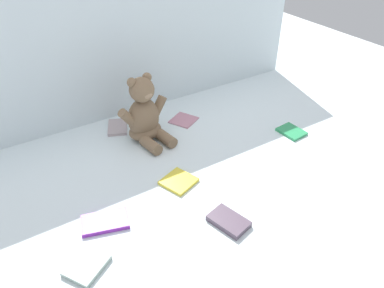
{
  "coord_description": "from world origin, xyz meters",
  "views": [
    {
      "loc": [
        -0.56,
        -0.96,
        0.82
      ],
      "look_at": [
        -0.02,
        -0.1,
        0.1
      ],
      "focal_mm": 34.39,
      "sensor_mm": 36.0,
      "label": 1
    }
  ],
  "objects": [
    {
      "name": "book_case_1",
      "position": [
        -0.07,
        -0.38,
        0.01
      ],
      "size": [
        0.1,
        0.13,
        0.02
      ],
      "primitive_type": "cube",
      "rotation": [
        0.0,
        0.0,
        3.4
      ],
      "color": "#504150",
      "rests_on": "ground_plane"
    },
    {
      "name": "book_case_5",
      "position": [
        -0.15,
        0.28,
        0.01
      ],
      "size": [
        0.12,
        0.14,
        0.01
      ],
      "primitive_type": "cube",
      "rotation": [
        0.0,
        0.0,
        2.73
      ],
      "color": "#A7969A",
      "rests_on": "ground_plane"
    },
    {
      "name": "teddy_bear",
      "position": [
        -0.08,
        0.15,
        0.1
      ],
      "size": [
        0.22,
        0.2,
        0.26
      ],
      "rotation": [
        0.0,
        0.0,
        0.15
      ],
      "color": "#7A6047",
      "rests_on": "ground_plane"
    },
    {
      "name": "backdrop_drape",
      "position": [
        0.0,
        0.39,
        0.3
      ],
      "size": [
        1.6,
        0.03,
        0.6
      ],
      "primitive_type": "cube",
      "color": "silver",
      "rests_on": "ground_plane"
    },
    {
      "name": "book_case_0",
      "position": [
        0.43,
        -0.13,
        0.01
      ],
      "size": [
        0.09,
        0.11,
        0.01
      ],
      "primitive_type": "cube",
      "rotation": [
        0.0,
        0.0,
        3.23
      ],
      "color": "#2D9057",
      "rests_on": "ground_plane"
    },
    {
      "name": "book_case_6",
      "position": [
        0.11,
        0.19,
        0.0
      ],
      "size": [
        0.13,
        0.13,
        0.01
      ],
      "primitive_type": "cube",
      "rotation": [
        0.0,
        0.0,
        2.06
      ],
      "color": "#B27387",
      "rests_on": "ground_plane"
    },
    {
      "name": "ground_plane",
      "position": [
        0.0,
        0.0,
        0.0
      ],
      "size": [
        3.2,
        3.2,
        0.0
      ],
      "primitive_type": "plane",
      "color": "silver"
    },
    {
      "name": "book_case_4",
      "position": [
        -0.38,
        -0.19,
        0.01
      ],
      "size": [
        0.15,
        0.12,
        0.01
      ],
      "primitive_type": "cube",
      "rotation": [
        0.0,
        0.0,
        1.28
      ],
      "color": "purple",
      "rests_on": "ground_plane"
    },
    {
      "name": "book_case_2",
      "position": [
        -0.11,
        -0.15,
        0.01
      ],
      "size": [
        0.13,
        0.13,
        0.01
      ],
      "primitive_type": "cube",
      "rotation": [
        0.0,
        0.0,
        1.92
      ],
      "color": "gold",
      "rests_on": "ground_plane"
    },
    {
      "name": "book_case_3",
      "position": [
        -0.48,
        -0.31,
        0.01
      ],
      "size": [
        0.13,
        0.13,
        0.01
      ],
      "primitive_type": "cube",
      "rotation": [
        0.0,
        0.0,
        2.13
      ],
      "color": "#8A9F96",
      "rests_on": "ground_plane"
    }
  ]
}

